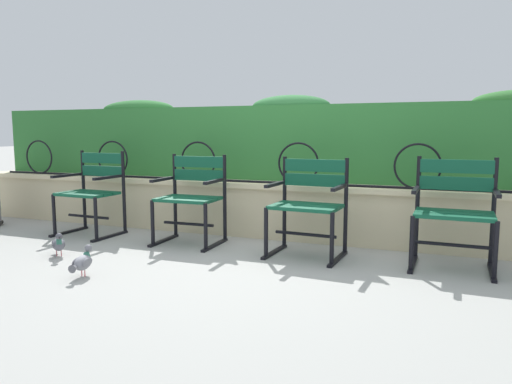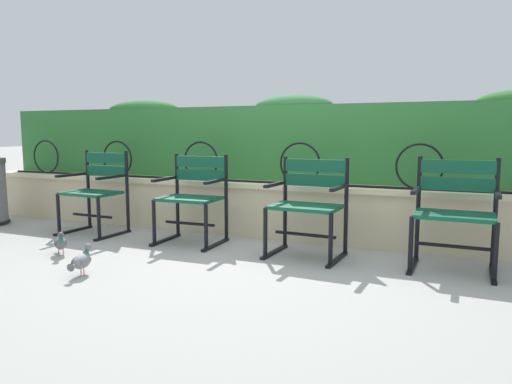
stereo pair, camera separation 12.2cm
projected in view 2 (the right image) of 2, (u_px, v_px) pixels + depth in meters
ground_plane at (254, 254)px, 4.24m from camera, size 60.00×60.00×0.00m
stone_wall at (283, 210)px, 4.88m from camera, size 7.84×0.41×0.56m
iron_arch_fence at (253, 165)px, 4.87m from camera, size 7.29×0.02×0.42m
hedge_row at (296, 140)px, 5.16m from camera, size 7.68×0.46×0.91m
park_chair_leftmost at (96, 190)px, 5.07m from camera, size 0.62×0.55×0.88m
park_chair_centre_left at (193, 195)px, 4.64m from camera, size 0.61×0.53×0.86m
park_chair_centre_right at (309, 203)px, 4.14m from camera, size 0.65×0.55×0.85m
park_chair_rightmost at (455, 210)px, 3.72m from camera, size 0.63×0.53×0.88m
pigeon_near_chairs at (60, 242)px, 4.19m from camera, size 0.24×0.22×0.22m
pigeon_far_side at (82, 261)px, 3.59m from camera, size 0.14×0.29×0.22m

